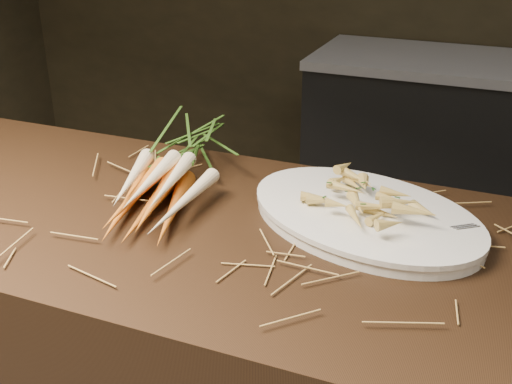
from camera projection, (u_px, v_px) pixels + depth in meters
straw_bedding at (339, 243)px, 1.17m from camera, size 1.40×0.60×0.02m
root_veg_bunch at (173, 165)px, 1.40m from camera, size 0.28×0.57×0.10m
serving_platter at (364, 217)px, 1.25m from camera, size 0.58×0.49×0.03m
roasted_veg_heap at (366, 199)px, 1.24m from camera, size 0.29×0.25×0.05m
serving_fork at (438, 246)px, 1.12m from camera, size 0.16×0.12×0.00m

